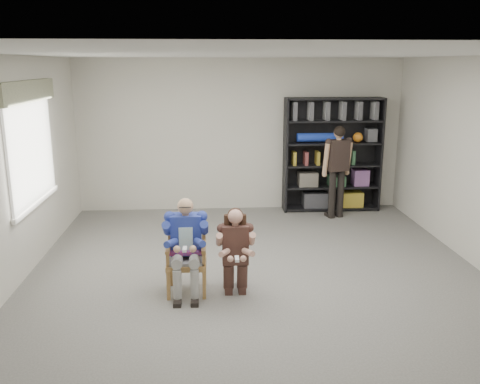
{
  "coord_description": "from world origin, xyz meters",
  "views": [
    {
      "loc": [
        -0.64,
        -5.87,
        2.69
      ],
      "look_at": [
        -0.2,
        0.6,
        1.05
      ],
      "focal_mm": 38.0,
      "sensor_mm": 36.0,
      "label": 1
    }
  ],
  "objects_px": {
    "seated_man": "(186,246)",
    "bookshelf": "(332,155)",
    "standing_man": "(337,172)",
    "kneeling_woman": "(235,253)",
    "armchair": "(187,257)"
  },
  "relations": [
    {
      "from": "standing_man",
      "to": "bookshelf",
      "type": "bearing_deg",
      "value": 70.6
    },
    {
      "from": "armchair",
      "to": "bookshelf",
      "type": "height_order",
      "value": "bookshelf"
    },
    {
      "from": "kneeling_woman",
      "to": "bookshelf",
      "type": "bearing_deg",
      "value": 61.06
    },
    {
      "from": "seated_man",
      "to": "kneeling_woman",
      "type": "distance_m",
      "value": 0.59
    },
    {
      "from": "bookshelf",
      "to": "standing_man",
      "type": "relative_size",
      "value": 1.27
    },
    {
      "from": "bookshelf",
      "to": "standing_man",
      "type": "distance_m",
      "value": 0.56
    },
    {
      "from": "seated_man",
      "to": "bookshelf",
      "type": "distance_m",
      "value": 4.33
    },
    {
      "from": "standing_man",
      "to": "armchair",
      "type": "bearing_deg",
      "value": -147.46
    },
    {
      "from": "armchair",
      "to": "bookshelf",
      "type": "relative_size",
      "value": 0.43
    },
    {
      "from": "bookshelf",
      "to": "seated_man",
      "type": "bearing_deg",
      "value": -127.0
    },
    {
      "from": "kneeling_woman",
      "to": "standing_man",
      "type": "bearing_deg",
      "value": 57.49
    },
    {
      "from": "kneeling_woman",
      "to": "standing_man",
      "type": "relative_size",
      "value": 0.65
    },
    {
      "from": "kneeling_woman",
      "to": "seated_man",
      "type": "bearing_deg",
      "value": 168.84
    },
    {
      "from": "armchair",
      "to": "seated_man",
      "type": "height_order",
      "value": "seated_man"
    },
    {
      "from": "kneeling_woman",
      "to": "standing_man",
      "type": "xyz_separation_m",
      "value": [
        1.98,
        3.05,
        0.29
      ]
    }
  ]
}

